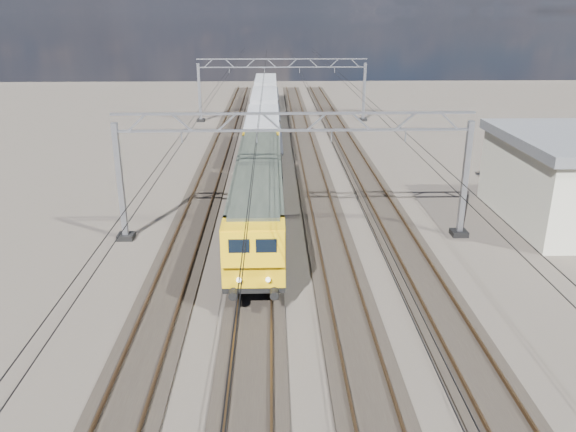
{
  "coord_description": "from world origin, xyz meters",
  "views": [
    {
      "loc": [
        -1.16,
        -25.62,
        12.12
      ],
      "look_at": [
        -0.41,
        0.95,
        2.4
      ],
      "focal_mm": 35.0,
      "sensor_mm": 36.0,
      "label": 1
    }
  ],
  "objects_px": {
    "hopper_wagon_lead": "(263,131)",
    "hopper_wagon_mid": "(265,106)",
    "locomotive": "(258,191)",
    "hopper_wagon_third": "(266,89)",
    "catenary_gantry_mid": "(294,171)",
    "catenary_gantry_far": "(282,87)"
  },
  "relations": [
    {
      "from": "hopper_wagon_lead",
      "to": "catenary_gantry_far",
      "type": "bearing_deg",
      "value": 83.28
    },
    {
      "from": "hopper_wagon_lead",
      "to": "hopper_wagon_mid",
      "type": "relative_size",
      "value": 1.0
    },
    {
      "from": "hopper_wagon_third",
      "to": "catenary_gantry_mid",
      "type": "bearing_deg",
      "value": -87.59
    },
    {
      "from": "catenary_gantry_far",
      "to": "hopper_wagon_third",
      "type": "xyz_separation_m",
      "value": [
        -2.0,
        11.44,
        -1.67
      ]
    },
    {
      "from": "locomotive",
      "to": "hopper_wagon_third",
      "type": "distance_m",
      "value": 46.1
    },
    {
      "from": "hopper_wagon_mid",
      "to": "hopper_wagon_third",
      "type": "xyz_separation_m",
      "value": [
        0.0,
        14.2,
        0.0
      ]
    },
    {
      "from": "catenary_gantry_far",
      "to": "hopper_wagon_third",
      "type": "distance_m",
      "value": 11.73
    },
    {
      "from": "locomotive",
      "to": "hopper_wagon_mid",
      "type": "bearing_deg",
      "value": 90.0
    },
    {
      "from": "locomotive",
      "to": "catenary_gantry_mid",
      "type": "bearing_deg",
      "value": -33.82
    },
    {
      "from": "catenary_gantry_mid",
      "to": "hopper_wagon_lead",
      "type": "height_order",
      "value": "catenary_gantry_mid"
    },
    {
      "from": "hopper_wagon_third",
      "to": "locomotive",
      "type": "bearing_deg",
      "value": -90.0
    },
    {
      "from": "catenary_gantry_far",
      "to": "hopper_wagon_mid",
      "type": "relative_size",
      "value": 1.53
    },
    {
      "from": "catenary_gantry_mid",
      "to": "catenary_gantry_far",
      "type": "bearing_deg",
      "value": 90.0
    },
    {
      "from": "catenary_gantry_far",
      "to": "locomotive",
      "type": "height_order",
      "value": "catenary_gantry_far"
    },
    {
      "from": "locomotive",
      "to": "hopper_wagon_lead",
      "type": "relative_size",
      "value": 1.62
    },
    {
      "from": "catenary_gantry_mid",
      "to": "hopper_wagon_mid",
      "type": "height_order",
      "value": "catenary_gantry_mid"
    },
    {
      "from": "catenary_gantry_far",
      "to": "hopper_wagon_lead",
      "type": "height_order",
      "value": "catenary_gantry_far"
    },
    {
      "from": "hopper_wagon_lead",
      "to": "catenary_gantry_mid",
      "type": "bearing_deg",
      "value": -84.0
    },
    {
      "from": "catenary_gantry_mid",
      "to": "hopper_wagon_mid",
      "type": "bearing_deg",
      "value": 93.44
    },
    {
      "from": "hopper_wagon_lead",
      "to": "hopper_wagon_mid",
      "type": "height_order",
      "value": "same"
    },
    {
      "from": "hopper_wagon_third",
      "to": "hopper_wagon_mid",
      "type": "bearing_deg",
      "value": -90.0
    },
    {
      "from": "hopper_wagon_lead",
      "to": "hopper_wagon_mid",
      "type": "xyz_separation_m",
      "value": [
        0.0,
        14.2,
        0.0
      ]
    }
  ]
}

